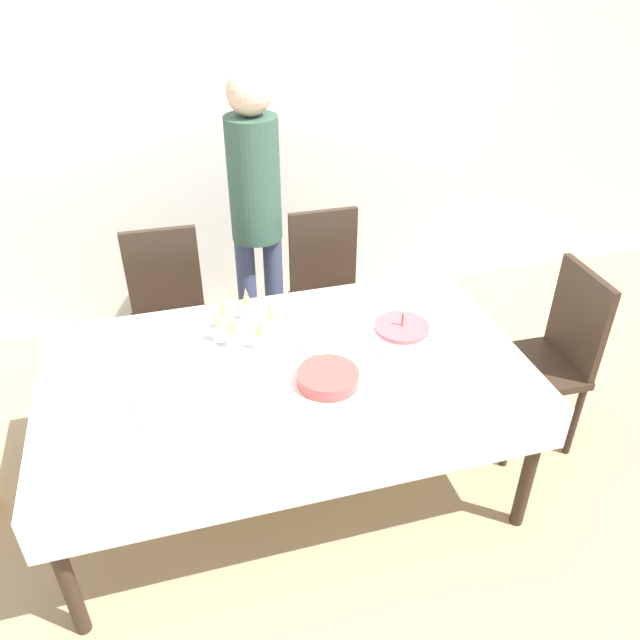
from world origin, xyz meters
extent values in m
plane|color=tan|center=(0.00, 0.00, 0.00)|extent=(12.00, 12.00, 0.00)
cube|color=silver|center=(0.00, 1.71, 1.35)|extent=(8.00, 0.05, 2.70)
cube|color=white|center=(0.00, 0.00, 0.72)|extent=(2.03, 1.14, 0.03)
cube|color=white|center=(0.00, 0.00, 0.63)|extent=(2.06, 1.17, 0.21)
cylinder|color=#38281E|center=(-0.95, -0.51, 0.35)|extent=(0.06, 0.06, 0.70)
cylinder|color=#38281E|center=(0.95, -0.51, 0.35)|extent=(0.06, 0.06, 0.70)
cylinder|color=#38281E|center=(-0.95, 0.51, 0.35)|extent=(0.06, 0.06, 0.70)
cylinder|color=#38281E|center=(0.95, 0.51, 0.35)|extent=(0.06, 0.06, 0.70)
cube|color=#38281E|center=(-0.46, 0.82, 0.45)|extent=(0.43, 0.43, 0.04)
cube|color=#38281E|center=(-0.45, 1.01, 0.72)|extent=(0.40, 0.05, 0.50)
cylinder|color=#38281E|center=(-0.28, 0.64, 0.22)|extent=(0.04, 0.04, 0.43)
cylinder|color=#38281E|center=(-0.64, 0.65, 0.22)|extent=(0.04, 0.04, 0.43)
cylinder|color=#38281E|center=(-0.27, 1.00, 0.22)|extent=(0.04, 0.04, 0.43)
cylinder|color=#38281E|center=(-0.63, 1.01, 0.22)|extent=(0.04, 0.04, 0.43)
cube|color=#38281E|center=(0.46, 0.82, 0.45)|extent=(0.42, 0.42, 0.04)
cube|color=#38281E|center=(0.46, 1.01, 0.72)|extent=(0.40, 0.04, 0.50)
cylinder|color=#38281E|center=(0.63, 0.64, 0.22)|extent=(0.04, 0.04, 0.43)
cylinder|color=#38281E|center=(0.27, 0.64, 0.22)|extent=(0.04, 0.04, 0.43)
cylinder|color=#38281E|center=(0.64, 1.00, 0.22)|extent=(0.04, 0.04, 0.43)
cylinder|color=#38281E|center=(0.28, 1.00, 0.22)|extent=(0.04, 0.04, 0.43)
cube|color=#38281E|center=(1.26, 0.00, 0.45)|extent=(0.43, 0.43, 0.04)
cube|color=#38281E|center=(1.46, -0.01, 0.72)|extent=(0.05, 0.40, 0.50)
cylinder|color=#38281E|center=(1.08, -0.17, 0.22)|extent=(0.04, 0.04, 0.43)
cylinder|color=#38281E|center=(1.09, 0.19, 0.22)|extent=(0.04, 0.04, 0.43)
cylinder|color=#38281E|center=(1.44, -0.19, 0.22)|extent=(0.04, 0.04, 0.43)
cylinder|color=#38281E|center=(1.45, 0.17, 0.22)|extent=(0.04, 0.04, 0.43)
cylinder|color=white|center=(0.53, -0.01, 0.78)|extent=(0.24, 0.24, 0.10)
cylinder|color=#D15B66|center=(0.53, -0.01, 0.84)|extent=(0.24, 0.24, 0.02)
cylinder|color=#E53F3F|center=(0.53, -0.01, 0.88)|extent=(0.01, 0.01, 0.06)
sphere|color=#F9CC4C|center=(0.53, -0.01, 0.91)|extent=(0.01, 0.01, 0.01)
cylinder|color=silver|center=(-0.15, 0.25, 0.74)|extent=(0.37, 0.37, 0.01)
cylinder|color=silver|center=(-0.01, 0.23, 0.74)|extent=(0.05, 0.05, 0.00)
cylinder|color=silver|center=(-0.01, 0.23, 0.78)|extent=(0.01, 0.01, 0.08)
cone|color=#E0CC72|center=(-0.01, 0.23, 0.87)|extent=(0.04, 0.04, 0.08)
cylinder|color=silver|center=(-0.09, 0.39, 0.74)|extent=(0.05, 0.05, 0.00)
cylinder|color=silver|center=(-0.09, 0.39, 0.78)|extent=(0.01, 0.01, 0.08)
cone|color=#E0CC72|center=(-0.09, 0.39, 0.87)|extent=(0.04, 0.04, 0.08)
cylinder|color=silver|center=(-0.21, 0.34, 0.74)|extent=(0.05, 0.05, 0.00)
cylinder|color=silver|center=(-0.21, 0.34, 0.78)|extent=(0.01, 0.01, 0.08)
cone|color=#E0CC72|center=(-0.21, 0.34, 0.87)|extent=(0.04, 0.04, 0.08)
cylinder|color=silver|center=(-0.24, 0.24, 0.74)|extent=(0.05, 0.05, 0.00)
cylinder|color=silver|center=(-0.24, 0.24, 0.78)|extent=(0.01, 0.01, 0.08)
cone|color=#E0CC72|center=(-0.24, 0.24, 0.87)|extent=(0.04, 0.04, 0.08)
cylinder|color=silver|center=(-0.20, 0.18, 0.74)|extent=(0.05, 0.05, 0.00)
cylinder|color=silver|center=(-0.20, 0.18, 0.78)|extent=(0.01, 0.01, 0.08)
cone|color=#E0CC72|center=(-0.20, 0.18, 0.87)|extent=(0.04, 0.04, 0.08)
cylinder|color=silver|center=(-0.08, 0.13, 0.74)|extent=(0.05, 0.05, 0.00)
cylinder|color=silver|center=(-0.08, 0.13, 0.78)|extent=(0.01, 0.01, 0.08)
cone|color=#E0CC72|center=(-0.08, 0.13, 0.87)|extent=(0.04, 0.04, 0.08)
cylinder|color=#CC4C47|center=(0.14, -0.17, 0.74)|extent=(0.26, 0.26, 0.01)
cylinder|color=#CC4C47|center=(0.14, -0.17, 0.74)|extent=(0.26, 0.26, 0.01)
cylinder|color=#CC4C47|center=(0.14, -0.17, 0.75)|extent=(0.26, 0.26, 0.01)
cylinder|color=#CC4C47|center=(0.14, -0.17, 0.76)|extent=(0.26, 0.26, 0.01)
cylinder|color=#CC4C47|center=(0.14, -0.17, 0.76)|extent=(0.26, 0.26, 0.01)
cylinder|color=#CC4C47|center=(0.14, -0.17, 0.77)|extent=(0.26, 0.26, 0.01)
cylinder|color=#CC4C47|center=(0.14, -0.17, 0.78)|extent=(0.26, 0.26, 0.01)
cylinder|color=#CC4C47|center=(0.14, -0.17, 0.78)|extent=(0.26, 0.26, 0.01)
cylinder|color=silver|center=(0.19, 0.06, 0.74)|extent=(0.18, 0.18, 0.01)
cylinder|color=silver|center=(0.19, 0.06, 0.74)|extent=(0.18, 0.18, 0.01)
cylinder|color=silver|center=(0.19, 0.06, 0.75)|extent=(0.18, 0.18, 0.01)
cylinder|color=silver|center=(0.19, 0.06, 0.76)|extent=(0.18, 0.18, 0.01)
cylinder|color=silver|center=(0.19, 0.06, 0.76)|extent=(0.18, 0.18, 0.01)
cube|color=silver|center=(0.64, -0.19, 0.73)|extent=(0.30, 0.08, 0.00)
cube|color=silver|center=(-0.54, -0.24, 0.74)|extent=(0.18, 0.09, 0.02)
cube|color=#8CC6E0|center=(-0.58, -0.07, 0.74)|extent=(0.15, 0.15, 0.01)
cylinder|color=#3F4C72|center=(0.01, 1.06, 0.42)|extent=(0.11, 0.11, 0.84)
cylinder|color=#3F4C72|center=(0.17, 1.06, 0.42)|extent=(0.11, 0.11, 0.84)
cylinder|color=#335142|center=(0.09, 1.06, 1.17)|extent=(0.28, 0.28, 0.67)
sphere|color=#D8B293|center=(0.09, 1.06, 1.62)|extent=(0.23, 0.23, 0.23)
camera|label=1|loc=(-0.44, -2.10, 2.36)|focal=35.00mm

